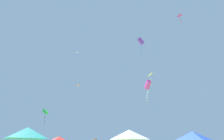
{
  "coord_description": "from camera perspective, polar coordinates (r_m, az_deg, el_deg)",
  "views": [
    {
      "loc": [
        0.85,
        -6.93,
        1.49
      ],
      "look_at": [
        -1.04,
        14.77,
        12.9
      ],
      "focal_mm": 23.86,
      "sensor_mm": 36.0,
      "label": 1
    }
  ],
  "objects": [
    {
      "name": "kite_magenta_diamond",
      "position": [
        29.14,
        24.48,
        18.37
      ],
      "size": [
        0.83,
        0.62,
        1.59
      ],
      "color": "#D6389E"
    },
    {
      "name": "kite_pink_delta",
      "position": [
        36.21,
        -12.95,
        -5.79
      ],
      "size": [
        0.77,
        0.73,
        1.27
      ],
      "color": "pink"
    },
    {
      "name": "kite_green_box",
      "position": [
        36.9,
        -24.18,
        -14.5
      ],
      "size": [
        1.46,
        0.96,
        3.06
      ],
      "color": "green"
    },
    {
      "name": "canopy_tent_blue",
      "position": [
        15.74,
        28.67,
        -21.44
      ],
      "size": [
        2.6,
        2.6,
        2.78
      ],
      "color": "#9E9EA3",
      "rests_on": "ground"
    },
    {
      "name": "kite_yellow_diamond",
      "position": [
        32.1,
        14.5,
        -1.82
      ],
      "size": [
        1.33,
        1.17,
        2.73
      ],
      "color": "yellow"
    },
    {
      "name": "canopy_tent_teal",
      "position": [
        15.8,
        -29.91,
        -20.2
      ],
      "size": [
        2.89,
        2.89,
        3.09
      ],
      "color": "#9E9EA3",
      "rests_on": "ground"
    },
    {
      "name": "kite_magenta_box",
      "position": [
        20.42,
        13.53,
        -5.76
      ],
      "size": [
        0.89,
        1.39,
        2.77
      ],
      "color": "#D6389E"
    },
    {
      "name": "kite_purple_box",
      "position": [
        17.53,
        10.97,
        10.7
      ],
      "size": [
        0.79,
        0.59,
        1.87
      ],
      "color": "purple"
    },
    {
      "name": "canopy_tent_red",
      "position": [
        21.91,
        -19.83,
        -23.89
      ],
      "size": [
        2.62,
        2.62,
        2.8
      ],
      "color": "#9E9EA3",
      "rests_on": "ground"
    },
    {
      "name": "canopy_tent_white",
      "position": [
        17.33,
        6.71,
        -23.38
      ],
      "size": [
        3.01,
        3.01,
        3.22
      ],
      "color": "#9E9EA3",
      "rests_on": "ground"
    },
    {
      "name": "kite_white_diamond",
      "position": [
        43.56,
        -13.2,
        6.64
      ],
      "size": [
        1.19,
        1.32,
        0.62
      ],
      "color": "white"
    }
  ]
}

